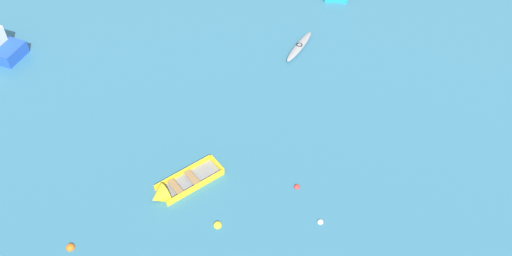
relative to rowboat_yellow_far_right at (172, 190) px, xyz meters
The scene contains 6 objects.
rowboat_yellow_far_right is the anchor object (origin of this frame).
kayak_grey_cluster_inner 14.31m from the rowboat_yellow_far_right, 44.73° to the left, with size 2.88×3.05×0.34m.
mooring_buoy_trailing 8.02m from the rowboat_yellow_far_right, 27.67° to the right, with size 0.31×0.31×0.31m, color silver.
mooring_buoy_outer_edge 3.31m from the rowboat_yellow_far_right, 53.53° to the right, with size 0.44×0.44×0.44m, color yellow.
mooring_buoy_central 5.78m from the rowboat_yellow_far_right, 157.79° to the right, with size 0.44×0.44×0.44m, color orange.
mooring_buoy_near_foreground 6.72m from the rowboat_yellow_far_right, 10.97° to the right, with size 0.32×0.32×0.32m, color red.
Camera 1 is at (-5.46, 0.74, 24.25)m, focal length 39.52 mm.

